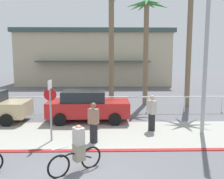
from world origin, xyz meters
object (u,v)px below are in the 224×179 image
object	(u,v)px
cyclist_black_1	(77,150)
palm_tree_4	(191,6)
car_red_2	(88,106)
pedestrian_0	(94,124)
pedestrian_1	(152,114)
palm_tree_3	(146,28)
palm_tree_2	(111,17)
stop_sign_bike_lane	(50,102)
streetlight_curb	(209,39)

from	to	relation	value
cyclist_black_1	palm_tree_4	bearing A→B (deg)	56.18
car_red_2	pedestrian_0	world-z (taller)	car_red_2
palm_tree_4	car_red_2	bearing A→B (deg)	-149.30
palm_tree_4	pedestrian_1	distance (m)	9.23
cyclist_black_1	car_red_2	bearing A→B (deg)	91.47
palm_tree_3	car_red_2	distance (m)	7.69
pedestrian_1	palm_tree_4	bearing A→B (deg)	58.26
palm_tree_2	palm_tree_4	distance (m)	5.48
palm_tree_3	pedestrian_1	size ratio (longest dim) A/B	4.38
stop_sign_bike_lane	pedestrian_0	xyz separation A→B (m)	(1.78, -0.26, -0.90)
stop_sign_bike_lane	palm_tree_3	size ratio (longest dim) A/B	0.34
cyclist_black_1	pedestrian_0	bearing A→B (deg)	81.90
stop_sign_bike_lane	car_red_2	bearing A→B (deg)	67.86
streetlight_curb	pedestrian_1	world-z (taller)	streetlight_curb
cyclist_black_1	pedestrian_0	size ratio (longest dim) A/B	0.91
stop_sign_bike_lane	palm_tree_2	world-z (taller)	palm_tree_2
palm_tree_2	pedestrian_1	world-z (taller)	palm_tree_2
stop_sign_bike_lane	streetlight_curb	xyz separation A→B (m)	(6.73, 0.66, 2.60)
stop_sign_bike_lane	palm_tree_3	distance (m)	10.16
streetlight_curb	car_red_2	world-z (taller)	streetlight_curb
stop_sign_bike_lane	palm_tree_3	xyz separation A→B (m)	(5.15, 7.86, 3.86)
palm_tree_2	pedestrian_0	size ratio (longest dim) A/B	4.86
streetlight_curb	palm_tree_2	distance (m)	7.82
palm_tree_4	pedestrian_1	world-z (taller)	palm_tree_4
stop_sign_bike_lane	streetlight_curb	distance (m)	7.25
car_red_2	pedestrian_0	distance (m)	3.43
cyclist_black_1	pedestrian_1	bearing A→B (deg)	53.39
palm_tree_2	palm_tree_4	size ratio (longest dim) A/B	0.86
streetlight_curb	stop_sign_bike_lane	bearing A→B (deg)	-174.44
streetlight_curb	car_red_2	xyz separation A→B (m)	(-5.46, 2.48, -3.41)
palm_tree_2	pedestrian_1	distance (m)	8.09
palm_tree_4	streetlight_curb	bearing A→B (deg)	-101.74
streetlight_curb	pedestrian_1	distance (m)	4.20
car_red_2	palm_tree_3	bearing A→B (deg)	50.62
car_red_2	palm_tree_2	bearing A→B (deg)	70.48
streetlight_curb	palm_tree_4	size ratio (longest dim) A/B	0.79
palm_tree_2	palm_tree_3	distance (m)	2.71
palm_tree_2	palm_tree_3	world-z (taller)	palm_tree_2
car_red_2	cyclist_black_1	xyz separation A→B (m)	(0.15, -5.90, -0.18)
palm_tree_2	palm_tree_3	size ratio (longest dim) A/B	1.08
car_red_2	pedestrian_0	bearing A→B (deg)	-81.46
palm_tree_3	pedestrian_0	world-z (taller)	palm_tree_3
palm_tree_2	palm_tree_3	bearing A→B (deg)	18.06
palm_tree_2	car_red_2	bearing A→B (deg)	-109.52
palm_tree_3	cyclist_black_1	size ratio (longest dim) A/B	4.94
car_red_2	cyclist_black_1	size ratio (longest dim) A/B	2.88
palm_tree_3	pedestrian_1	bearing A→B (deg)	-95.99
stop_sign_bike_lane	palm_tree_4	distance (m)	12.03
streetlight_curb	palm_tree_3	size ratio (longest dim) A/B	0.99
stop_sign_bike_lane	car_red_2	distance (m)	3.48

